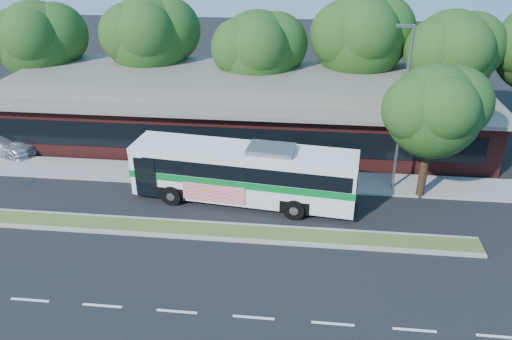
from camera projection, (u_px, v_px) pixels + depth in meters
The scene contains 13 objects.
ground at pixel (203, 238), 23.76m from camera, with size 120.00×120.00×0.00m, color black.
median_strip at pixel (205, 230), 24.26m from camera, with size 26.00×1.10×0.15m, color #4B5C27.
sidewalk at pixel (225, 176), 29.42m from camera, with size 44.00×2.60×0.12m, color gray.
plaza_building at pixel (240, 106), 34.35m from camera, with size 33.20×11.20×4.45m.
lamp_post at pixel (402, 106), 25.96m from camera, with size 0.93×0.18×9.07m.
tree_bg_a at pixel (43, 40), 36.01m from camera, with size 6.47×5.80×8.63m.
tree_bg_b at pixel (155, 35), 36.00m from camera, with size 6.69×6.00×9.00m.
tree_bg_c at pixel (263, 49), 34.57m from camera, with size 6.24×5.60×8.26m.
tree_bg_d at pixel (366, 36), 34.41m from camera, with size 6.91×6.20×9.37m.
tree_bg_e at pixel (458, 52), 33.24m from camera, with size 6.47×5.80×8.50m.
transit_bus at pixel (244, 170), 26.16m from camera, with size 12.03×3.89×3.32m.
sedan at pixel (2, 143), 32.22m from camera, with size 1.99×4.89×1.42m, color silver.
sidewalk_tree at pixel (440, 109), 25.22m from camera, with size 5.35×4.80×7.31m.
Camera 1 is at (4.67, -19.39, 13.57)m, focal length 35.00 mm.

